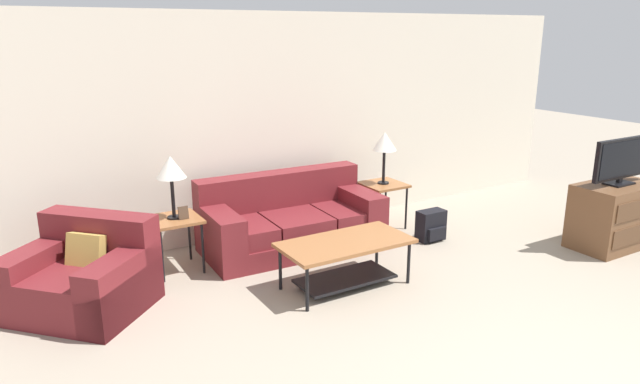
{
  "coord_description": "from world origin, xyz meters",
  "views": [
    {
      "loc": [
        -3.02,
        -1.39,
        2.39
      ],
      "look_at": [
        -0.16,
        3.41,
        0.8
      ],
      "focal_mm": 32.0,
      "sensor_mm": 36.0,
      "label": 1
    }
  ],
  "objects": [
    {
      "name": "side_table_right",
      "position": [
        1.13,
        4.04,
        0.5
      ],
      "size": [
        0.49,
        0.5,
        0.57
      ],
      "color": "#935B33",
      "rests_on": "ground_plane"
    },
    {
      "name": "side_table_left",
      "position": [
        -1.49,
        4.04,
        0.5
      ],
      "size": [
        0.49,
        0.5,
        0.57
      ],
      "color": "#935B33",
      "rests_on": "ground_plane"
    },
    {
      "name": "armchair",
      "position": [
        -2.44,
        3.64,
        0.29
      ],
      "size": [
        1.41,
        1.42,
        0.8
      ],
      "color": "maroon",
      "rests_on": "ground_plane"
    },
    {
      "name": "backpack",
      "position": [
        1.34,
        3.37,
        0.18
      ],
      "size": [
        0.33,
        0.26,
        0.36
      ],
      "color": "black",
      "rests_on": "ground_plane"
    },
    {
      "name": "coffee_table",
      "position": [
        -0.22,
        2.84,
        0.34
      ],
      "size": [
        1.25,
        0.64,
        0.46
      ],
      "color": "#935B33",
      "rests_on": "ground_plane"
    },
    {
      "name": "picture_frame",
      "position": [
        -1.42,
        3.97,
        0.63
      ],
      "size": [
        0.1,
        0.04,
        0.13
      ],
      "color": "#4C3828",
      "rests_on": "side_table_left"
    },
    {
      "name": "wall_back",
      "position": [
        0.0,
        4.68,
        1.3
      ],
      "size": [
        9.14,
        0.06,
        2.6
      ],
      "color": "silver",
      "rests_on": "ground_plane"
    },
    {
      "name": "television",
      "position": [
        2.99,
        2.17,
        1.01
      ],
      "size": [
        0.93,
        0.2,
        0.52
      ],
      "color": "black",
      "rests_on": "tv_console"
    },
    {
      "name": "table_lamp_right",
      "position": [
        1.13,
        4.04,
        1.08
      ],
      "size": [
        0.3,
        0.3,
        0.64
      ],
      "color": "black",
      "rests_on": "side_table_right"
    },
    {
      "name": "tv_console",
      "position": [
        2.99,
        2.17,
        0.37
      ],
      "size": [
        0.98,
        0.57,
        0.73
      ],
      "color": "brown",
      "rests_on": "ground_plane"
    },
    {
      "name": "couch",
      "position": [
        -0.18,
        4.03,
        0.29
      ],
      "size": [
        2.02,
        1.01,
        0.82
      ],
      "color": "maroon",
      "rests_on": "ground_plane"
    },
    {
      "name": "table_lamp_left",
      "position": [
        -1.49,
        4.04,
        1.08
      ],
      "size": [
        0.3,
        0.3,
        0.64
      ],
      "color": "black",
      "rests_on": "side_table_left"
    }
  ]
}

